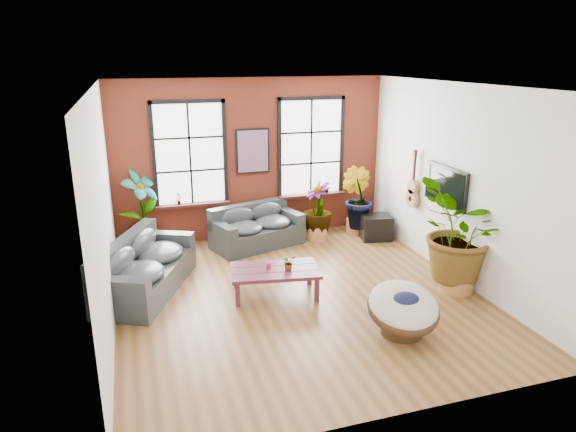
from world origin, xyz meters
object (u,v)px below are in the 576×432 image
at_px(sofa_left, 143,268).
at_px(papasan_chair, 403,309).
at_px(sofa_back, 256,228).
at_px(coffee_table, 275,272).

height_order(sofa_left, papasan_chair, sofa_left).
distance_m(sofa_back, coffee_table, 2.46).
distance_m(coffee_table, papasan_chair, 2.31).
height_order(sofa_back, sofa_left, sofa_left).
relative_size(sofa_left, papasan_chair, 2.15).
height_order(sofa_back, coffee_table, sofa_back).
distance_m(sofa_left, papasan_chair, 4.44).
relative_size(sofa_back, coffee_table, 1.31).
bearing_deg(coffee_table, sofa_left, 167.91).
bearing_deg(papasan_chair, sofa_back, 112.93).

